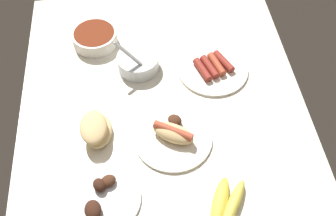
# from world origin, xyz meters

# --- Properties ---
(ground_plane) EXTENTS (1.20, 0.90, 0.03)m
(ground_plane) POSITION_xyz_m (0.00, 0.00, -0.01)
(ground_plane) COLOR silver
(plate_sausages) EXTENTS (0.24, 0.24, 0.03)m
(plate_sausages) POSITION_xyz_m (-0.16, 0.18, 0.01)
(plate_sausages) COLOR white
(plate_sausages) RESTS_ON ground_plane
(plate_grilled_meat) EXTENTS (0.21, 0.21, 0.04)m
(plate_grilled_meat) POSITION_xyz_m (0.27, -0.20, 0.01)
(plate_grilled_meat) COLOR white
(plate_grilled_meat) RESTS_ON ground_plane
(banana_bunch) EXTENTS (0.17, 0.14, 0.04)m
(banana_bunch) POSITION_xyz_m (0.33, 0.13, 0.02)
(banana_bunch) COLOR #E5D14C
(banana_bunch) RESTS_ON ground_plane
(bread_stack) EXTENTS (0.13, 0.10, 0.07)m
(bread_stack) POSITION_xyz_m (0.06, -0.21, 0.04)
(bread_stack) COLOR #E5C689
(bread_stack) RESTS_ON ground_plane
(bowl_coleslaw) EXTENTS (0.14, 0.14, 0.15)m
(bowl_coleslaw) POSITION_xyz_m (-0.20, -0.07, 0.03)
(bowl_coleslaw) COLOR silver
(bowl_coleslaw) RESTS_ON ground_plane
(plate_hotdog_assembled) EXTENTS (0.23, 0.23, 0.06)m
(plate_hotdog_assembled) POSITION_xyz_m (0.10, 0.02, 0.02)
(plate_hotdog_assembled) COLOR white
(plate_hotdog_assembled) RESTS_ON ground_plane
(bowl_chili) EXTENTS (0.16, 0.16, 0.05)m
(bowl_chili) POSITION_xyz_m (-0.34, -0.21, 0.03)
(bowl_chili) COLOR white
(bowl_chili) RESTS_ON ground_plane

